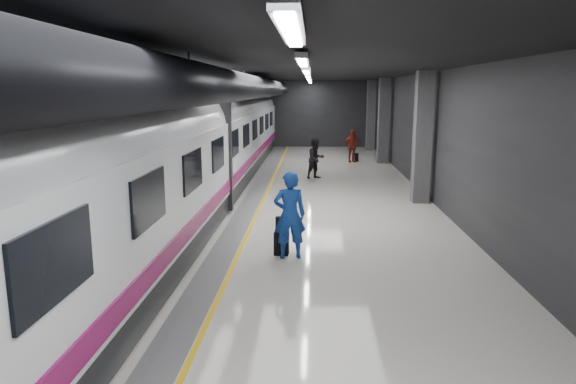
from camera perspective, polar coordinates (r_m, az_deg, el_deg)
ground at (r=16.28m, az=-0.12°, el=-2.44°), size 40.00×40.00×0.00m
platform_hall at (r=16.80m, az=-0.95°, el=10.17°), size 10.02×40.02×4.51m
train at (r=16.41m, az=-11.56°, el=4.78°), size 3.05×38.00×4.05m
traveler_main at (r=11.83m, az=0.19°, el=-2.57°), size 0.82×0.61×2.05m
suitcase_main at (r=12.22m, az=-0.73°, el=-5.73°), size 0.36×0.25×0.56m
shoulder_bag at (r=12.11m, az=-0.71°, el=-3.61°), size 0.29×0.19×0.36m
traveler_far_a at (r=22.72m, az=3.13°, el=3.72°), size 1.10×1.05×1.78m
traveler_far_b at (r=28.23m, az=7.12°, el=5.11°), size 1.10×0.61×1.78m
suitcase_far at (r=28.60m, az=7.49°, el=3.85°), size 0.34×0.24×0.46m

